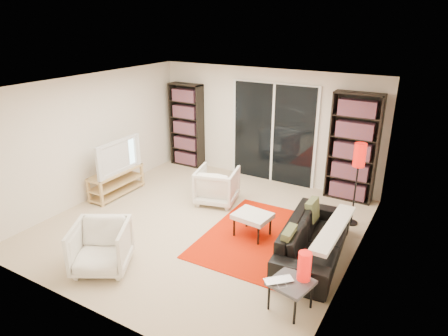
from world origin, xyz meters
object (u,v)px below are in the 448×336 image
at_px(bookshelf_left, 187,125).
at_px(tv_stand, 117,182).
at_px(sofa, 314,239).
at_px(bookshelf_right, 353,148).
at_px(armchair_front, 101,247).
at_px(ottoman, 252,217).
at_px(side_table, 291,285).
at_px(floor_lamp, 359,163).
at_px(armchair_back, 217,185).

relative_size(bookshelf_left, tv_stand, 1.60).
bearing_deg(sofa, bookshelf_right, -4.03).
height_order(bookshelf_right, armchair_front, bookshelf_right).
bearing_deg(tv_stand, bookshelf_right, 27.64).
distance_m(bookshelf_left, ottoman, 3.68).
bearing_deg(bookshelf_right, side_table, -87.01).
distance_m(side_table, floor_lamp, 2.70).
bearing_deg(side_table, ottoman, 131.47).
xyz_separation_m(bookshelf_left, bookshelf_right, (3.85, -0.00, 0.07)).
relative_size(bookshelf_left, side_table, 3.51).
bearing_deg(ottoman, bookshelf_left, 141.89).
bearing_deg(armchair_back, side_table, 123.49).
height_order(bookshelf_right, armchair_back, bookshelf_right).
height_order(armchair_front, floor_lamp, floor_lamp).
relative_size(tv_stand, armchair_back, 1.60).
distance_m(ottoman, side_table, 1.79).
bearing_deg(ottoman, floor_lamp, 43.42).
xyz_separation_m(ottoman, floor_lamp, (1.31, 1.24, 0.78)).
distance_m(bookshelf_left, bookshelf_right, 3.85).
bearing_deg(tv_stand, ottoman, -1.82).
bearing_deg(side_table, bookshelf_left, 138.46).
xyz_separation_m(bookshelf_left, floor_lamp, (4.17, -1.00, 0.15)).
relative_size(bookshelf_right, armchair_back, 2.76).
height_order(bookshelf_left, tv_stand, bookshelf_left).
xyz_separation_m(bookshelf_right, side_table, (0.19, -3.58, -0.70)).
bearing_deg(sofa, side_table, 179.84).
bearing_deg(tv_stand, side_table, -18.57).
xyz_separation_m(side_table, floor_lamp, (0.13, 2.58, 0.77)).
bearing_deg(bookshelf_right, ottoman, -113.97).
xyz_separation_m(bookshelf_left, armchair_back, (1.70, -1.44, -0.63)).
relative_size(bookshelf_left, floor_lamp, 1.33).
bearing_deg(bookshelf_left, armchair_front, -71.10).
relative_size(bookshelf_left, ottoman, 3.15).
bearing_deg(floor_lamp, sofa, -100.71).
xyz_separation_m(sofa, armchair_front, (-2.50, -1.80, 0.06)).
xyz_separation_m(sofa, floor_lamp, (0.25, 1.33, 0.83)).
relative_size(tv_stand, side_table, 2.20).
height_order(tv_stand, armchair_back, armchair_back).
height_order(tv_stand, ottoman, tv_stand).
bearing_deg(floor_lamp, tv_stand, -165.44).
xyz_separation_m(armchair_back, ottoman, (1.16, -0.80, -0.00)).
height_order(armchair_front, ottoman, armchair_front).
distance_m(armchair_front, ottoman, 2.38).
height_order(bookshelf_right, side_table, bookshelf_right).
distance_m(bookshelf_right, ottoman, 2.55).
height_order(side_table, floor_lamp, floor_lamp).
relative_size(ottoman, side_table, 1.12).
height_order(bookshelf_left, armchair_back, bookshelf_left).
xyz_separation_m(bookshelf_right, sofa, (0.07, -2.32, -0.76)).
xyz_separation_m(bookshelf_left, sofa, (3.92, -2.32, -0.68)).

